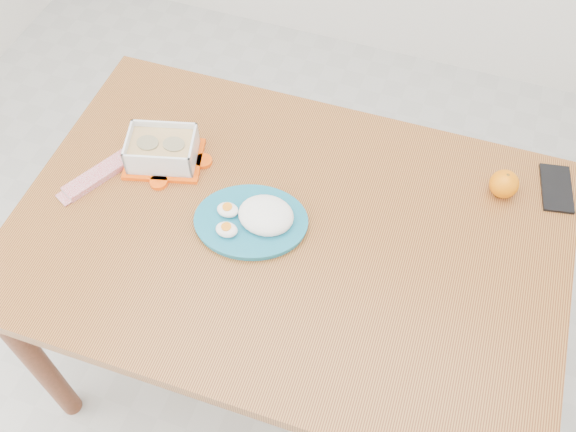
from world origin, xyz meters
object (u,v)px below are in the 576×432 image
(orange_fruit, at_px, (504,184))
(smartphone, at_px, (556,188))
(rice_plate, at_px, (256,218))
(dining_table, at_px, (288,250))
(food_container, at_px, (162,150))

(orange_fruit, relative_size, smartphone, 0.48)
(orange_fruit, bearing_deg, smartphone, 23.95)
(smartphone, bearing_deg, rice_plate, -163.04)
(rice_plate, bearing_deg, orange_fruit, 13.48)
(orange_fruit, distance_m, smartphone, 0.15)
(dining_table, height_order, rice_plate, rice_plate)
(dining_table, relative_size, rice_plate, 4.04)
(smartphone, bearing_deg, food_container, -176.46)
(dining_table, xyz_separation_m, rice_plate, (-0.08, -0.01, 0.11))
(orange_fruit, bearing_deg, dining_table, -148.34)
(rice_plate, xyz_separation_m, smartphone, (0.67, 0.35, -0.02))
(rice_plate, distance_m, smartphone, 0.76)
(dining_table, distance_m, rice_plate, 0.14)
(dining_table, bearing_deg, smartphone, 28.93)
(food_container, height_order, smartphone, food_container)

